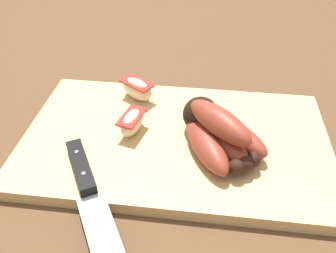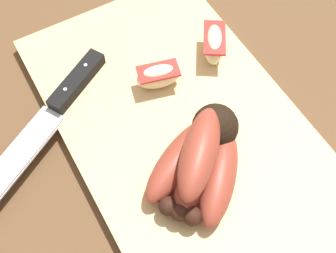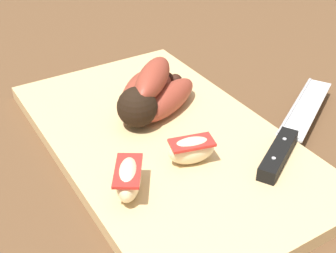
{
  "view_description": "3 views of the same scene",
  "coord_description": "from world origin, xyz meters",
  "px_view_note": "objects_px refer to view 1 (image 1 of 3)",
  "views": [
    {
      "loc": [
        0.04,
        -0.39,
        0.38
      ],
      "look_at": [
        -0.01,
        -0.0,
        0.06
      ],
      "focal_mm": 37.28,
      "sensor_mm": 36.0,
      "label": 1
    },
    {
      "loc": [
        0.23,
        -0.14,
        0.5
      ],
      "look_at": [
        0.0,
        -0.0,
        0.04
      ],
      "focal_mm": 46.78,
      "sensor_mm": 36.0,
      "label": 2
    },
    {
      "loc": [
        -0.43,
        0.28,
        0.37
      ],
      "look_at": [
        -0.02,
        0.02,
        0.04
      ],
      "focal_mm": 48.72,
      "sensor_mm": 36.0,
      "label": 3
    }
  ],
  "objects_px": {
    "apple_wedge_middle": "(132,122)",
    "chefs_knife": "(90,193)",
    "apple_wedge_near": "(137,89)",
    "banana_bunch": "(217,132)"
  },
  "relations": [
    {
      "from": "chefs_knife",
      "to": "apple_wedge_near",
      "type": "height_order",
      "value": "apple_wedge_near"
    },
    {
      "from": "banana_bunch",
      "to": "apple_wedge_near",
      "type": "bearing_deg",
      "value": 142.51
    },
    {
      "from": "apple_wedge_near",
      "to": "chefs_knife",
      "type": "bearing_deg",
      "value": -94.77
    },
    {
      "from": "banana_bunch",
      "to": "chefs_knife",
      "type": "relative_size",
      "value": 0.59
    },
    {
      "from": "apple_wedge_near",
      "to": "apple_wedge_middle",
      "type": "height_order",
      "value": "apple_wedge_near"
    },
    {
      "from": "apple_wedge_near",
      "to": "apple_wedge_middle",
      "type": "bearing_deg",
      "value": -84.07
    },
    {
      "from": "banana_bunch",
      "to": "chefs_knife",
      "type": "xyz_separation_m",
      "value": [
        -0.16,
        -0.12,
        -0.02
      ]
    },
    {
      "from": "apple_wedge_middle",
      "to": "chefs_knife",
      "type": "bearing_deg",
      "value": -101.85
    },
    {
      "from": "banana_bunch",
      "to": "apple_wedge_middle",
      "type": "relative_size",
      "value": 2.37
    },
    {
      "from": "banana_bunch",
      "to": "apple_wedge_near",
      "type": "distance_m",
      "value": 0.18
    }
  ]
}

